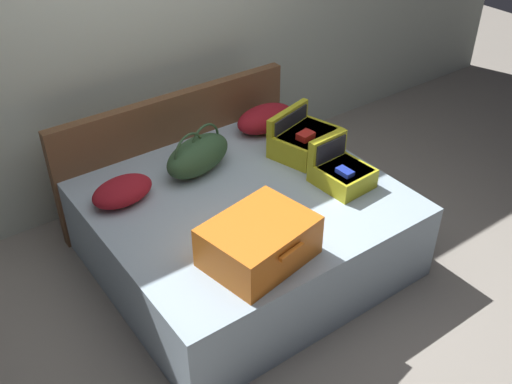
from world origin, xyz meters
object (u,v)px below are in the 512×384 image
Objects in this scene: duffel_bag at (198,155)px; pillow_near_headboard at (122,191)px; hard_case_large at (259,241)px; pillow_center_head at (265,119)px; bed at (245,229)px; hard_case_small at (341,172)px; hard_case_medium at (304,140)px.

pillow_near_headboard is (-0.56, -0.01, -0.05)m from duffel_bag.
pillow_center_head is (0.90, 1.14, -0.03)m from hard_case_large.
hard_case_large is 1.34× the size of pillow_center_head.
duffel_bag is (0.20, 0.95, 0.00)m from hard_case_large.
pillow_near_headboard reaches higher than bed.
hard_case_small reaches higher than bed.
duffel_bag is (-0.67, 0.67, 0.03)m from hard_case_small.
hard_case_small is at bearing -28.07° from pillow_near_headboard.
duffel_bag reaches higher than hard_case_medium.
hard_case_small is at bearing 7.75° from hard_case_large.
hard_case_large is at bearing -68.92° from pillow_near_headboard.
hard_case_small is (0.59, -0.25, 0.36)m from bed.
hard_case_large reaches higher than pillow_center_head.
hard_case_medium is 0.42m from pillow_center_head.
duffel_bag reaches higher than pillow_near_headboard.
hard_case_large is 0.97m from duffel_bag.
hard_case_small reaches higher than hard_case_medium.
hard_case_medium is at bearing -87.12° from pillow_center_head.
hard_case_large reaches higher than bed.
bed is at bearing -135.47° from pillow_center_head.
hard_case_large is 1.25× the size of hard_case_medium.
hard_case_large is at bearing -128.13° from pillow_center_head.
pillow_near_headboard is at bearing -178.49° from duffel_bag.
hard_case_medium reaches higher than hard_case_large.
pillow_center_head is at bearing 41.51° from hard_case_large.
pillow_center_head reaches higher than pillow_near_headboard.
pillow_center_head is (1.26, 0.20, 0.02)m from pillow_near_headboard.
hard_case_medium is 0.89× the size of duffel_bag.
pillow_center_head is at bearing 15.24° from duffel_bag.
hard_case_medium reaches higher than bed.
duffel_bag is (-0.72, 0.23, 0.02)m from hard_case_medium.
hard_case_large is at bearing -117.55° from bed.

